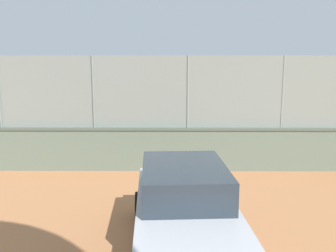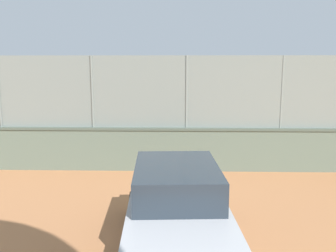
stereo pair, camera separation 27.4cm
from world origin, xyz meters
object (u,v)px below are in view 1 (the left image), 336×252
player_near_wall_returning (88,126)px  parked_car_silver (185,206)px  sports_ball (189,156)px  player_crossing_court (171,128)px  courtside_bench (21,144)px

player_near_wall_returning → parked_car_silver: player_near_wall_returning is taller
sports_ball → player_crossing_court: bearing=-56.3°
player_near_wall_returning → sports_ball: 4.39m
player_crossing_court → sports_ball: (-0.67, 1.01, -0.89)m
player_near_wall_returning → player_crossing_court: bearing=175.6°
courtside_bench → player_near_wall_returning: bearing=-155.3°
player_crossing_court → player_near_wall_returning: (3.42, -0.26, 0.05)m
player_near_wall_returning → sports_ball: size_ratio=17.05×
player_crossing_court → sports_ball: player_crossing_court is taller
player_near_wall_returning → courtside_bench: size_ratio=1.05×
player_crossing_court → courtside_bench: (5.77, 0.82, -0.48)m
player_crossing_court → player_near_wall_returning: bearing=-4.4°
courtside_bench → parked_car_silver: size_ratio=0.39×
player_near_wall_returning → sports_ball: bearing=162.8°
sports_ball → parked_car_silver: 6.78m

